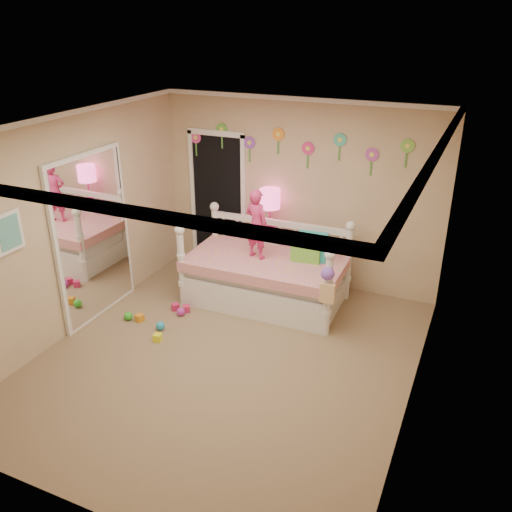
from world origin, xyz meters
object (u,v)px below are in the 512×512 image
at_px(child, 257,224).
at_px(table_lamp, 270,204).
at_px(nightstand, 269,256).
at_px(daybed, 266,263).

distance_m(child, table_lamp, 0.65).
bearing_deg(table_lamp, nightstand, 90.00).
height_order(nightstand, table_lamp, table_lamp).
height_order(daybed, nightstand, daybed).
distance_m(child, nightstand, 0.97).
bearing_deg(daybed, nightstand, 107.05).
distance_m(daybed, table_lamp, 0.89).
xyz_separation_m(daybed, table_lamp, (-0.21, 0.64, 0.59)).
bearing_deg(child, table_lamp, -68.25).
relative_size(child, table_lamp, 1.46).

